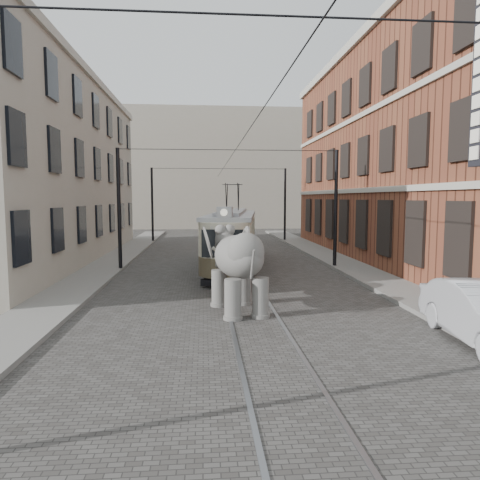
{
  "coord_description": "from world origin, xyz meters",
  "views": [
    {
      "loc": [
        -1.49,
        -15.89,
        3.6
      ],
      "look_at": [
        -0.2,
        -0.32,
        2.1
      ],
      "focal_mm": 32.93,
      "sensor_mm": 36.0,
      "label": 1
    }
  ],
  "objects": [
    {
      "name": "tram",
      "position": [
        -0.0,
        6.74,
        2.16
      ],
      "size": [
        3.64,
        11.08,
        4.32
      ],
      "primitive_type": null,
      "rotation": [
        0.0,
        0.0,
        -0.13
      ],
      "color": "#C0B89B",
      "rests_on": "ground"
    },
    {
      "name": "sidewalk_left",
      "position": [
        -6.5,
        0.0,
        0.07
      ],
      "size": [
        2.0,
        60.0,
        0.15
      ],
      "primitive_type": "cube",
      "color": "slate",
      "rests_on": "ground"
    },
    {
      "name": "ground",
      "position": [
        0.0,
        0.0,
        0.0
      ],
      "size": [
        120.0,
        120.0,
        0.0
      ],
      "primitive_type": "plane",
      "color": "#484542"
    },
    {
      "name": "distant_block",
      "position": [
        0.0,
        40.0,
        7.0
      ],
      "size": [
        28.0,
        10.0,
        14.0
      ],
      "primitive_type": "cube",
      "color": "#9F9684",
      "rests_on": "ground"
    },
    {
      "name": "brick_building",
      "position": [
        11.0,
        9.0,
        6.0
      ],
      "size": [
        8.0,
        26.0,
        12.0
      ],
      "primitive_type": "cube",
      "color": "brown",
      "rests_on": "ground"
    },
    {
      "name": "elephant",
      "position": [
        -0.4,
        -2.2,
        1.35
      ],
      "size": [
        3.28,
        4.81,
        2.7
      ],
      "primitive_type": null,
      "rotation": [
        0.0,
        0.0,
        0.21
      ],
      "color": "#615E59",
      "rests_on": "ground"
    },
    {
      "name": "catenary",
      "position": [
        -0.2,
        5.0,
        3.0
      ],
      "size": [
        11.0,
        30.2,
        6.0
      ],
      "primitive_type": null,
      "color": "black",
      "rests_on": "ground"
    },
    {
      "name": "stucco_building",
      "position": [
        -11.0,
        10.0,
        5.0
      ],
      "size": [
        7.0,
        24.0,
        10.0
      ],
      "primitive_type": "cube",
      "color": "#9F9684",
      "rests_on": "ground"
    },
    {
      "name": "tram_rails",
      "position": [
        0.0,
        0.0,
        0.01
      ],
      "size": [
        1.54,
        80.0,
        0.02
      ],
      "primitive_type": null,
      "color": "slate",
      "rests_on": "ground"
    },
    {
      "name": "sidewalk_right",
      "position": [
        6.0,
        0.0,
        0.07
      ],
      "size": [
        2.0,
        60.0,
        0.15
      ],
      "primitive_type": "cube",
      "color": "slate",
      "rests_on": "ground"
    }
  ]
}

